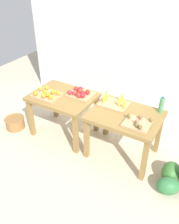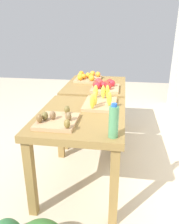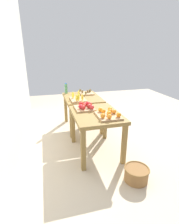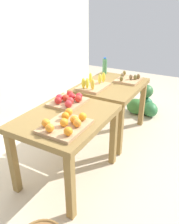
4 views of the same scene
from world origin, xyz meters
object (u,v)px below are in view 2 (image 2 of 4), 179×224
object	(u,v)px
display_table_right	(81,125)
orange_bin	(88,78)
apple_bin	(104,86)
banana_crate	(100,101)
display_table_left	(96,92)
water_bottle	(114,122)
wicker_basket	(83,106)
kiwi_bin	(57,120)

from	to	relation	value
display_table_right	orange_bin	world-z (taller)	orange_bin
apple_bin	banana_crate	xyz separation A→B (m)	(0.61, 0.01, -0.00)
display_table_left	orange_bin	size ratio (longest dim) A/B	2.30
banana_crate	water_bottle	size ratio (longest dim) A/B	1.73
display_table_right	wicker_basket	xyz separation A→B (m)	(-2.01, -0.35, -0.55)
wicker_basket	kiwi_bin	bearing A→B (deg)	4.94
display_table_right	apple_bin	bearing A→B (deg)	171.01
apple_bin	wicker_basket	xyz separation A→B (m)	(-1.14, -0.49, -0.70)
apple_bin	kiwi_bin	distance (m)	1.15
water_bottle	display_table_left	bearing A→B (deg)	-168.51
apple_bin	kiwi_bin	bearing A→B (deg)	-14.78
display_table_right	kiwi_bin	bearing A→B (deg)	-32.68
water_bottle	wicker_basket	xyz separation A→B (m)	(-2.43, -0.66, -0.78)
orange_bin	wicker_basket	distance (m)	0.99
orange_bin	apple_bin	bearing A→B (deg)	31.28
banana_crate	kiwi_bin	world-z (taller)	banana_crate
orange_bin	water_bottle	size ratio (longest dim) A/B	1.75
display_table_right	apple_bin	distance (m)	0.89
display_table_right	banana_crate	size ratio (longest dim) A/B	2.34
display_table_left	orange_bin	distance (m)	0.30
water_bottle	display_table_right	bearing A→B (deg)	-143.42
display_table_right	kiwi_bin	world-z (taller)	kiwi_bin
kiwi_bin	wicker_basket	distance (m)	2.36
orange_bin	banana_crate	world-z (taller)	banana_crate
orange_bin	wicker_basket	size ratio (longest dim) A/B	1.23
orange_bin	kiwi_bin	distance (m)	1.57
display_table_left	apple_bin	bearing A→B (deg)	28.42
kiwi_bin	wicker_basket	xyz separation A→B (m)	(-2.25, -0.19, -0.69)
orange_bin	kiwi_bin	size ratio (longest dim) A/B	1.23
wicker_basket	banana_crate	bearing A→B (deg)	15.97
display_table_right	display_table_left	bearing A→B (deg)	180.00
display_table_left	water_bottle	xyz separation A→B (m)	(1.54, 0.31, 0.24)
banana_crate	wicker_basket	bearing A→B (deg)	-164.03
display_table_left	apple_bin	world-z (taller)	apple_bin
orange_bin	display_table_left	bearing A→B (deg)	34.50
display_table_right	water_bottle	size ratio (longest dim) A/B	4.04
water_bottle	kiwi_bin	bearing A→B (deg)	-110.99
display_table_left	banana_crate	distance (m)	0.89
apple_bin	display_table_left	bearing A→B (deg)	-151.58
apple_bin	water_bottle	distance (m)	1.30
apple_bin	wicker_basket	bearing A→B (deg)	-156.86
banana_crate	display_table_left	bearing A→B (deg)	-170.12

